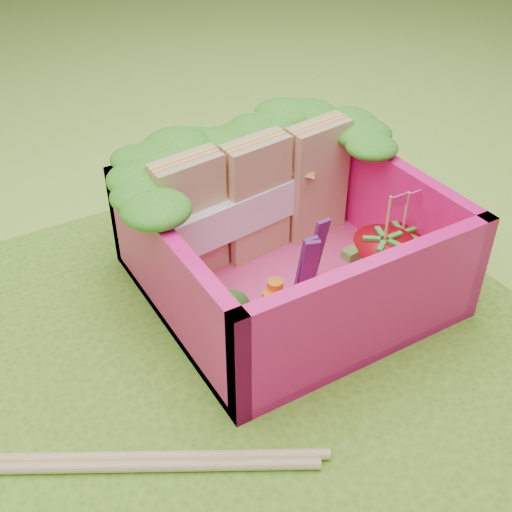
{
  "coord_description": "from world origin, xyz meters",
  "views": [
    {
      "loc": [
        -1.07,
        -1.93,
        2.06
      ],
      "look_at": [
        0.18,
        0.16,
        0.28
      ],
      "focal_mm": 45.0,
      "sensor_mm": 36.0,
      "label": 1
    }
  ],
  "objects": [
    {
      "name": "ground",
      "position": [
        0.0,
        0.0,
        0.0
      ],
      "size": [
        14.0,
        14.0,
        0.0
      ],
      "primitive_type": "plane",
      "color": "#8CDD3E",
      "rests_on": "ground"
    },
    {
      "name": "placemat",
      "position": [
        0.0,
        0.0,
        0.01
      ],
      "size": [
        2.6,
        2.6,
        0.03
      ],
      "primitive_type": "cube",
      "color": "#5B9020",
      "rests_on": "ground"
    },
    {
      "name": "bento_floor",
      "position": [
        0.35,
        0.16,
        0.06
      ],
      "size": [
        1.3,
        1.3,
        0.05
      ],
      "primitive_type": "cube",
      "color": "#E3397B",
      "rests_on": "placemat"
    },
    {
      "name": "bento_box",
      "position": [
        0.35,
        0.16,
        0.31
      ],
      "size": [
        1.3,
        1.3,
        0.55
      ],
      "color": "#FF157C",
      "rests_on": "placemat"
    },
    {
      "name": "lettuce_ruffle",
      "position": [
        0.35,
        0.64,
        0.64
      ],
      "size": [
        1.43,
        0.77,
        0.11
      ],
      "color": "#2D7E16",
      "rests_on": "bento_box"
    },
    {
      "name": "sandwich_stack",
      "position": [
        0.36,
        0.46,
        0.39
      ],
      "size": [
        1.15,
        0.32,
        0.63
      ],
      "color": "tan",
      "rests_on": "bento_floor"
    },
    {
      "name": "broccoli",
      "position": [
        -0.12,
        -0.1,
        0.27
      ],
      "size": [
        0.31,
        0.31,
        0.27
      ],
      "color": "#6AA44F",
      "rests_on": "bento_floor"
    },
    {
      "name": "carrot_sticks",
      "position": [
        0.08,
        -0.14,
        0.21
      ],
      "size": [
        0.11,
        0.09,
        0.28
      ],
      "color": "orange",
      "rests_on": "bento_floor"
    },
    {
      "name": "purple_wedges",
      "position": [
        0.38,
        0.0,
        0.27
      ],
      "size": [
        0.2,
        0.15,
        0.38
      ],
      "color": "#541A5D",
      "rests_on": "bento_floor"
    },
    {
      "name": "strawberry_left",
      "position": [
        0.68,
        -0.15,
        0.23
      ],
      "size": [
        0.29,
        0.29,
        0.53
      ],
      "color": "red",
      "rests_on": "bento_floor"
    },
    {
      "name": "strawberry_right",
      "position": [
        0.85,
        -0.09,
        0.2
      ],
      "size": [
        0.23,
        0.23,
        0.47
      ],
      "color": "red",
      "rests_on": "bento_floor"
    },
    {
      "name": "snap_peas",
      "position": [
        0.67,
        -0.01,
        0.11
      ],
      "size": [
        0.68,
        0.49,
        0.05
      ],
      "color": "#59AB35",
      "rests_on": "bento_floor"
    },
    {
      "name": "chopsticks",
      "position": [
        -1.12,
        -0.21,
        0.05
      ],
      "size": [
        2.13,
        1.22,
        0.04
      ],
      "color": "tan",
      "rests_on": "placemat"
    }
  ]
}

